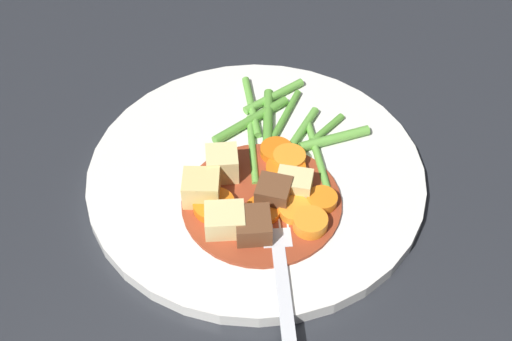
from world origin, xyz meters
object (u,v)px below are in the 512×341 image
at_px(carrot_slice_6, 214,207).
at_px(meat_chunk_0, 253,226).
at_px(potato_chunk_2, 294,185).
at_px(carrot_slice_0, 322,201).
at_px(carrot_slice_2, 276,152).
at_px(carrot_slice_4, 289,160).
at_px(carrot_slice_7, 310,224).
at_px(meat_chunk_1, 274,194).
at_px(potato_chunk_0, 201,189).
at_px(dinner_plate, 256,175).
at_px(carrot_slice_5, 295,211).
at_px(carrot_slice_1, 285,173).
at_px(potato_chunk_3, 222,165).
at_px(fork, 281,272).
at_px(potato_chunk_1, 225,221).
at_px(carrot_slice_3, 263,211).

relative_size(carrot_slice_6, meat_chunk_0, 1.14).
bearing_deg(potato_chunk_2, carrot_slice_0, 69.03).
distance_m(carrot_slice_0, carrot_slice_2, 0.06).
height_order(carrot_slice_0, carrot_slice_6, same).
xyz_separation_m(carrot_slice_6, meat_chunk_0, (0.02, 0.03, 0.01)).
height_order(carrot_slice_4, carrot_slice_7, same).
bearing_deg(meat_chunk_1, carrot_slice_6, -68.69).
bearing_deg(potato_chunk_0, dinner_plate, 137.08).
bearing_deg(carrot_slice_0, carrot_slice_2, -136.88).
height_order(carrot_slice_0, carrot_slice_5, same).
distance_m(carrot_slice_5, meat_chunk_1, 0.02).
relative_size(carrot_slice_0, carrot_slice_4, 0.89).
distance_m(carrot_slice_0, carrot_slice_1, 0.04).
relative_size(dinner_plate, carrot_slice_2, 10.24).
height_order(carrot_slice_6, potato_chunk_2, potato_chunk_2).
relative_size(carrot_slice_5, potato_chunk_3, 0.96).
bearing_deg(dinner_plate, carrot_slice_4, 113.46).
distance_m(dinner_plate, fork, 0.11).
height_order(carrot_slice_5, carrot_slice_7, carrot_slice_7).
height_order(carrot_slice_2, fork, carrot_slice_2).
relative_size(potato_chunk_3, meat_chunk_0, 0.92).
height_order(potato_chunk_1, fork, potato_chunk_1).
relative_size(carrot_slice_4, carrot_slice_5, 1.07).
height_order(carrot_slice_5, meat_chunk_0, meat_chunk_0).
bearing_deg(carrot_slice_4, carrot_slice_7, 21.86).
height_order(carrot_slice_4, potato_chunk_0, potato_chunk_0).
bearing_deg(carrot_slice_7, fork, -19.10).
relative_size(carrot_slice_2, potato_chunk_2, 0.98).
distance_m(potato_chunk_1, meat_chunk_1, 0.05).
bearing_deg(potato_chunk_2, carrot_slice_1, -149.48).
bearing_deg(potato_chunk_3, potato_chunk_2, 82.75).
bearing_deg(dinner_plate, carrot_slice_5, 42.66).
relative_size(carrot_slice_0, carrot_slice_2, 0.88).
bearing_deg(carrot_slice_7, carrot_slice_1, -151.94).
bearing_deg(potato_chunk_0, carrot_slice_5, 88.18).
bearing_deg(carrot_slice_7, carrot_slice_2, -152.37).
bearing_deg(potato_chunk_0, carrot_slice_4, 128.95).
bearing_deg(carrot_slice_1, carrot_slice_6, -46.98).
bearing_deg(carrot_slice_2, fork, 10.94).
height_order(carrot_slice_4, potato_chunk_1, potato_chunk_1).
relative_size(potato_chunk_0, potato_chunk_3, 1.08).
height_order(carrot_slice_0, carrot_slice_2, same).
bearing_deg(meat_chunk_0, potato_chunk_2, 153.00).
relative_size(carrot_slice_4, meat_chunk_0, 0.94).
bearing_deg(carrot_slice_4, carrot_slice_2, -123.75).
height_order(carrot_slice_3, meat_chunk_1, meat_chunk_1).
distance_m(dinner_plate, meat_chunk_0, 0.07).
bearing_deg(potato_chunk_2, potato_chunk_1, -44.55).
xyz_separation_m(carrot_slice_0, carrot_slice_6, (0.02, -0.08, -0.00)).
distance_m(carrot_slice_6, potato_chunk_0, 0.02).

